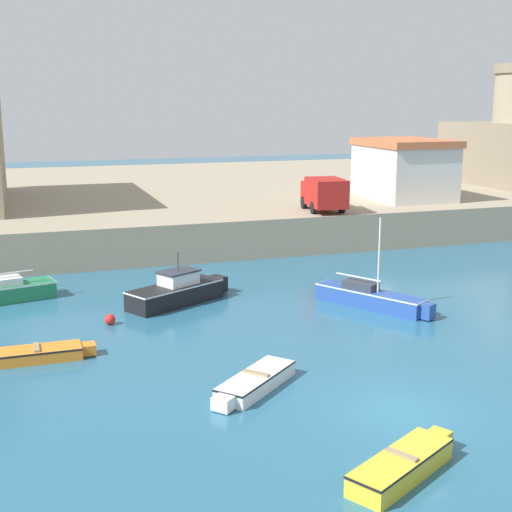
# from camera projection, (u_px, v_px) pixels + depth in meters

# --- Properties ---
(ground_plane) EXTENTS (200.00, 200.00, 0.00)m
(ground_plane) POSITION_uv_depth(u_px,v_px,m) (400.00, 411.00, 22.55)
(ground_plane) COLOR #28607F
(quay_seawall) EXTENTS (120.00, 40.00, 2.44)m
(quay_seawall) POSITION_uv_depth(u_px,v_px,m) (155.00, 199.00, 61.36)
(quay_seawall) COLOR gray
(quay_seawall) RESTS_ON ground
(dinghy_white_0) EXTENTS (3.71, 3.44, 0.60)m
(dinghy_white_0) POSITION_uv_depth(u_px,v_px,m) (254.00, 382.00, 24.18)
(dinghy_white_0) COLOR white
(dinghy_white_0) RESTS_ON ground
(sailboat_blue_1) EXTENTS (3.82, 5.68, 4.35)m
(sailboat_blue_1) POSITION_uv_depth(u_px,v_px,m) (371.00, 297.00, 33.74)
(sailboat_blue_1) COLOR #284C9E
(sailboat_blue_1) RESTS_ON ground
(dinghy_orange_3) EXTENTS (4.05, 1.22, 0.56)m
(dinghy_orange_3) POSITION_uv_depth(u_px,v_px,m) (40.00, 353.00, 26.95)
(dinghy_orange_3) COLOR orange
(dinghy_orange_3) RESTS_ON ground
(dinghy_yellow_4) EXTENTS (3.99, 2.75, 0.68)m
(dinghy_yellow_4) POSITION_uv_depth(u_px,v_px,m) (403.00, 464.00, 18.64)
(dinghy_yellow_4) COLOR yellow
(dinghy_yellow_4) RESTS_ON ground
(motorboat_black_5) EXTENTS (5.52, 3.78, 2.53)m
(motorboat_black_5) POSITION_uv_depth(u_px,v_px,m) (178.00, 291.00, 34.37)
(motorboat_black_5) COLOR black
(motorboat_black_5) RESTS_ON ground
(mooring_buoy) EXTENTS (0.47, 0.47, 0.47)m
(mooring_buoy) POSITION_uv_depth(u_px,v_px,m) (110.00, 319.00, 31.18)
(mooring_buoy) COLOR red
(mooring_buoy) RESTS_ON ground
(harbor_shed_mid_row) EXTENTS (5.47, 7.35, 4.38)m
(harbor_shed_mid_row) POSITION_uv_depth(u_px,v_px,m) (404.00, 169.00, 52.46)
(harbor_shed_mid_row) COLOR silver
(harbor_shed_mid_row) RESTS_ON quay_seawall
(truck_on_quay) EXTENTS (2.59, 4.51, 2.20)m
(truck_on_quay) POSITION_uv_depth(u_px,v_px,m) (324.00, 193.00, 46.72)
(truck_on_quay) COLOR #AD1E19
(truck_on_quay) RESTS_ON quay_seawall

